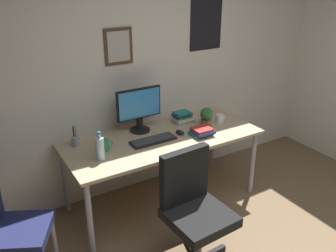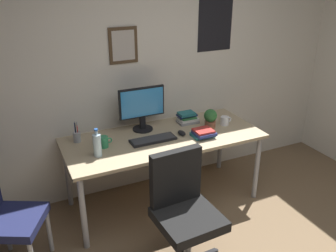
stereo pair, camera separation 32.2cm
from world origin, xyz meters
The scene contains 14 objects.
wall_back centered at (0.00, 2.15, 1.30)m, with size 4.40×0.10×2.60m.
desk centered at (-0.18, 1.67, 0.66)m, with size 1.88×0.80×0.73m.
office_chair centered at (-0.38, 0.86, 0.53)m, with size 0.56×0.57×0.95m.
side_chair centered at (-1.64, 1.37, 0.50)m, with size 0.56×0.56×0.88m.
monitor centered at (-0.30, 1.91, 0.97)m, with size 0.46×0.20×0.43m.
keyboard centered at (-0.30, 1.63, 0.74)m, with size 0.43×0.15×0.03m.
computer_mouse centered at (0.00, 1.64, 0.74)m, with size 0.06×0.11×0.04m.
water_bottle centered at (-0.84, 1.56, 0.83)m, with size 0.07×0.07×0.25m.
coffee_mug_near centered at (-0.75, 1.70, 0.78)m, with size 0.12×0.08×0.10m.
coffee_mug_far centered at (0.51, 1.67, 0.77)m, with size 0.13×0.09×0.09m.
potted_plant centered at (0.33, 1.67, 0.83)m, with size 0.13×0.13×0.20m.
pen_cup centered at (-0.94, 1.91, 0.78)m, with size 0.07×0.07×0.20m.
book_stack_left centered at (0.19, 1.89, 0.78)m, with size 0.21×0.16×0.11m.
book_stack_right centered at (0.17, 1.51, 0.76)m, with size 0.21×0.19×0.08m.
Camera 2 is at (-1.45, -1.16, 2.19)m, focal length 38.53 mm.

